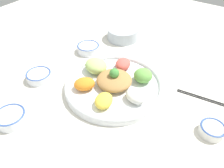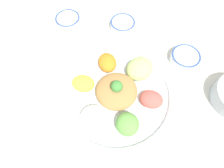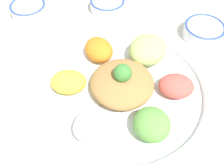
# 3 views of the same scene
# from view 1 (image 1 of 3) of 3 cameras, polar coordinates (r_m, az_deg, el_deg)

# --- Properties ---
(ground_plane) EXTENTS (2.40, 2.40, 0.00)m
(ground_plane) POSITION_cam_1_polar(r_m,az_deg,el_deg) (0.90, 1.07, -2.17)
(ground_plane) COLOR silver
(salad_platter) EXTENTS (0.41, 0.41, 0.10)m
(salad_platter) POSITION_cam_1_polar(r_m,az_deg,el_deg) (0.91, 0.48, 0.29)
(salad_platter) COLOR white
(salad_platter) RESTS_ON ground_plane
(sauce_bowl_red) EXTENTS (0.11, 0.11, 0.04)m
(sauce_bowl_red) POSITION_cam_1_polar(r_m,az_deg,el_deg) (0.86, -24.98, -7.89)
(sauce_bowl_red) COLOR white
(sauce_bowl_red) RESTS_ON ground_plane
(rice_bowl_blue) EXTENTS (0.11, 0.11, 0.04)m
(rice_bowl_blue) POSITION_cam_1_polar(r_m,az_deg,el_deg) (1.01, -18.57, 2.07)
(rice_bowl_blue) COLOR white
(rice_bowl_blue) RESTS_ON ground_plane
(sauce_bowl_dark) EXTENTS (0.11, 0.11, 0.04)m
(sauce_bowl_dark) POSITION_cam_1_polar(r_m,az_deg,el_deg) (1.14, -6.22, 9.35)
(sauce_bowl_dark) COLOR white
(sauce_bowl_dark) RESTS_ON ground_plane
(rice_bowl_plain) EXTENTS (0.09, 0.09, 0.03)m
(rice_bowl_plain) POSITION_cam_1_polar(r_m,az_deg,el_deg) (0.82, 24.73, -10.73)
(rice_bowl_plain) COLOR white
(rice_bowl_plain) RESTS_ON ground_plane
(side_serving_bowl) EXTENTS (0.17, 0.17, 0.06)m
(side_serving_bowl) POSITION_cam_1_polar(r_m,az_deg,el_deg) (1.25, 2.84, 13.19)
(side_serving_bowl) COLOR #A8B2BC
(side_serving_bowl) RESTS_ON ground_plane
(chopsticks_pair_near) EXTENTS (0.04, 0.21, 0.01)m
(chopsticks_pair_near) POSITION_cam_1_polar(r_m,az_deg,el_deg) (0.95, 22.74, -3.38)
(chopsticks_pair_near) COLOR black
(chopsticks_pair_near) RESTS_ON ground_plane
(serving_spoon_main) EXTENTS (0.13, 0.07, 0.01)m
(serving_spoon_main) POSITION_cam_1_polar(r_m,az_deg,el_deg) (1.12, 24.30, 3.62)
(serving_spoon_main) COLOR white
(serving_spoon_main) RESTS_ON ground_plane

